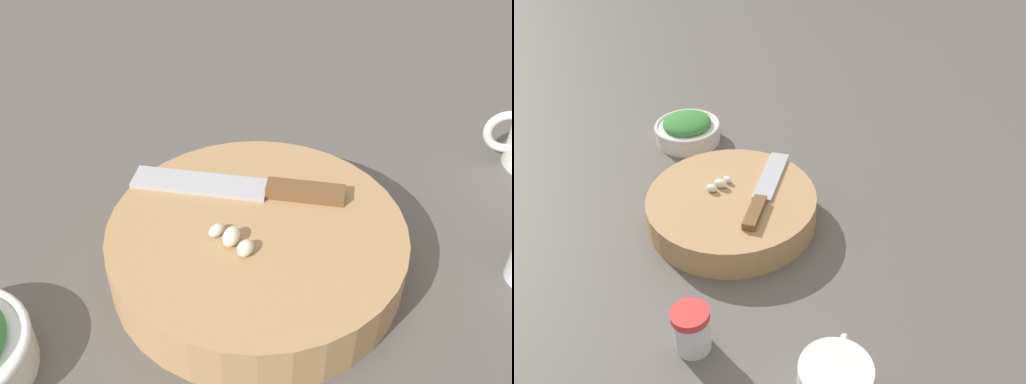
% 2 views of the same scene
% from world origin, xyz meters
% --- Properties ---
extents(ground_plane, '(5.00, 5.00, 0.00)m').
position_xyz_m(ground_plane, '(0.00, 0.00, 0.00)').
color(ground_plane, '#56514C').
extents(cutting_board, '(0.29, 0.29, 0.05)m').
position_xyz_m(cutting_board, '(-0.03, -0.08, 0.03)').
color(cutting_board, tan).
rests_on(cutting_board, ground_plane).
extents(chef_knife, '(0.23, 0.07, 0.01)m').
position_xyz_m(chef_knife, '(-0.03, -0.03, 0.06)').
color(chef_knife, brown).
rests_on(chef_knife, cutting_board).
extents(garlic_cloves, '(0.05, 0.05, 0.02)m').
position_xyz_m(garlic_cloves, '(-0.05, -0.11, 0.06)').
color(garlic_cloves, '#F4E9C7').
rests_on(garlic_cloves, cutting_board).
extents(herb_bowl, '(0.14, 0.14, 0.06)m').
position_xyz_m(herb_bowl, '(-0.29, -0.21, 0.03)').
color(herb_bowl, silver).
rests_on(herb_bowl, ground_plane).
extents(spice_jar, '(0.05, 0.05, 0.07)m').
position_xyz_m(spice_jar, '(0.25, -0.10, 0.04)').
color(spice_jar, silver).
rests_on(spice_jar, ground_plane).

